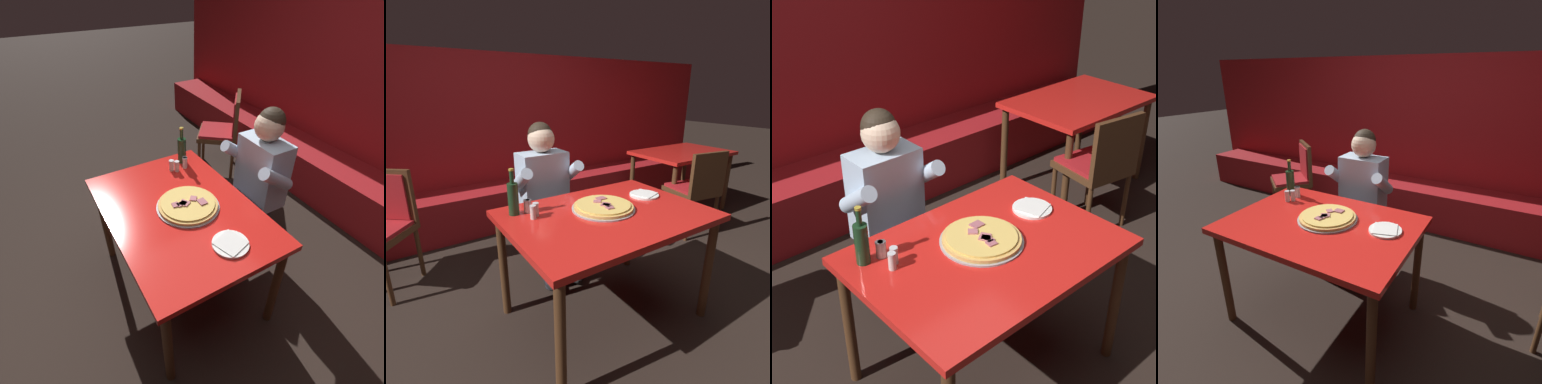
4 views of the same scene
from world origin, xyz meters
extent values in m
plane|color=black|center=(0.00, 0.00, 0.00)|extent=(24.00, 24.00, 0.00)
cube|color=#A3191E|center=(0.00, 2.18, 0.95)|extent=(6.80, 0.16, 1.90)
cube|color=#A3191E|center=(0.00, 1.86, 0.23)|extent=(6.46, 0.48, 0.46)
cylinder|color=#4C2D19|center=(0.57, -0.39, 0.37)|extent=(0.06, 0.06, 0.74)
cylinder|color=#4C2D19|center=(-0.57, 0.39, 0.37)|extent=(0.06, 0.06, 0.74)
cylinder|color=#4C2D19|center=(0.57, 0.39, 0.37)|extent=(0.06, 0.06, 0.74)
cube|color=red|center=(0.00, 0.00, 0.76)|extent=(1.26, 0.89, 0.04)
cylinder|color=#9E9EA3|center=(0.01, 0.05, 0.78)|extent=(0.41, 0.41, 0.01)
cylinder|color=#DBA856|center=(0.01, 0.05, 0.79)|extent=(0.39, 0.39, 0.02)
cylinder|color=#E5BC5B|center=(0.01, 0.05, 0.81)|extent=(0.35, 0.35, 0.01)
cube|color=#A85B66|center=(0.06, 0.14, 0.82)|extent=(0.06, 0.05, 0.01)
cube|color=#B76670|center=(0.01, 0.01, 0.82)|extent=(0.04, 0.06, 0.01)
cube|color=#B76670|center=(0.00, 0.10, 0.82)|extent=(0.06, 0.06, 0.01)
cube|color=#C6757A|center=(0.01, 0.02, 0.82)|extent=(0.06, 0.06, 0.01)
cube|color=#A85B66|center=(0.00, -0.03, 0.82)|extent=(0.05, 0.05, 0.01)
cube|color=#B76670|center=(0.01, 0.03, 0.82)|extent=(0.08, 0.08, 0.01)
cylinder|color=white|center=(0.42, 0.10, 0.78)|extent=(0.21, 0.21, 0.01)
cube|color=white|center=(0.42, 0.10, 0.79)|extent=(0.19, 0.19, 0.01)
cylinder|color=#19381E|center=(-0.50, 0.29, 0.88)|extent=(0.07, 0.07, 0.20)
cylinder|color=#19381E|center=(-0.50, 0.29, 1.02)|extent=(0.03, 0.03, 0.08)
cylinder|color=#B29933|center=(-0.50, 0.29, 1.06)|extent=(0.03, 0.03, 0.01)
cylinder|color=silver|center=(-0.41, 0.27, 0.81)|extent=(0.04, 0.04, 0.07)
cylinder|color=#28231E|center=(-0.41, 0.27, 0.80)|extent=(0.03, 0.03, 0.04)
cylinder|color=silver|center=(-0.41, 0.27, 0.85)|extent=(0.04, 0.04, 0.01)
cylinder|color=silver|center=(-0.42, 0.27, 0.81)|extent=(0.04, 0.04, 0.07)
cylinder|color=#516B33|center=(-0.42, 0.27, 0.80)|extent=(0.03, 0.03, 0.04)
cylinder|color=silver|center=(-0.42, 0.27, 0.85)|extent=(0.04, 0.04, 0.01)
cylinder|color=silver|center=(-0.43, 0.16, 0.81)|extent=(0.04, 0.04, 0.07)
cylinder|color=#B23323|center=(-0.43, 0.16, 0.80)|extent=(0.03, 0.03, 0.04)
cylinder|color=silver|center=(-0.43, 0.16, 0.85)|extent=(0.04, 0.04, 0.01)
cylinder|color=silver|center=(-0.40, 0.19, 0.81)|extent=(0.04, 0.04, 0.07)
cylinder|color=silver|center=(-0.40, 0.19, 0.80)|extent=(0.03, 0.03, 0.04)
cylinder|color=silver|center=(-0.40, 0.19, 0.85)|extent=(0.04, 0.04, 0.01)
ellipsoid|color=black|center=(-0.17, 0.45, 0.04)|extent=(0.11, 0.24, 0.09)
ellipsoid|color=black|center=(0.03, 0.45, 0.04)|extent=(0.11, 0.24, 0.09)
cylinder|color=#282833|center=(-0.17, 0.45, 0.23)|extent=(0.11, 0.11, 0.43)
cylinder|color=#282833|center=(0.03, 0.45, 0.23)|extent=(0.11, 0.11, 0.43)
cube|color=#282833|center=(-0.07, 0.55, 0.51)|extent=(0.34, 0.40, 0.12)
cube|color=silver|center=(-0.07, 0.75, 0.78)|extent=(0.38, 0.22, 0.52)
cylinder|color=silver|center=(-0.29, 0.67, 0.86)|extent=(0.09, 0.30, 0.25)
cylinder|color=silver|center=(0.15, 0.67, 0.86)|extent=(0.09, 0.30, 0.25)
sphere|color=beige|center=(-0.07, 0.75, 1.15)|extent=(0.21, 0.21, 0.21)
sphere|color=#2D2319|center=(-0.07, 0.77, 1.18)|extent=(0.19, 0.19, 0.19)
cylinder|color=#4C2D19|center=(1.82, 0.70, 0.22)|extent=(0.04, 0.04, 0.44)
cylinder|color=#4C2D19|center=(1.44, 0.76, 0.22)|extent=(0.04, 0.04, 0.44)
cylinder|color=#4C2D19|center=(1.76, 0.33, 0.22)|extent=(0.04, 0.04, 0.44)
cylinder|color=#4C2D19|center=(1.39, 0.39, 0.22)|extent=(0.04, 0.04, 0.44)
cube|color=#4C2D19|center=(1.60, 0.54, 0.47)|extent=(0.50, 0.50, 0.05)
cube|color=#A3191E|center=(1.60, 0.54, 0.51)|extent=(0.46, 0.46, 0.03)
cube|color=#4C2D19|center=(1.57, 0.35, 0.71)|extent=(0.44, 0.11, 0.43)
cube|color=#A3191E|center=(1.58, 0.37, 0.71)|extent=(0.36, 0.08, 0.36)
cylinder|color=#4C2D19|center=(1.50, 0.70, 0.37)|extent=(0.06, 0.06, 0.74)
cylinder|color=#4C2D19|center=(2.53, 0.70, 0.37)|extent=(0.06, 0.06, 0.74)
cylinder|color=#4C2D19|center=(1.50, 1.36, 0.37)|extent=(0.06, 0.06, 0.74)
cylinder|color=#4C2D19|center=(2.53, 1.36, 0.37)|extent=(0.06, 0.06, 0.74)
cube|color=red|center=(2.02, 1.03, 0.76)|extent=(1.15, 0.78, 0.04)
camera|label=1|loc=(1.31, -0.67, 2.03)|focal=28.00mm
camera|label=2|loc=(-1.10, -1.36, 1.51)|focal=28.00mm
camera|label=3|loc=(-1.46, -1.49, 2.24)|focal=50.00mm
camera|label=4|loc=(1.05, -1.46, 1.71)|focal=28.00mm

